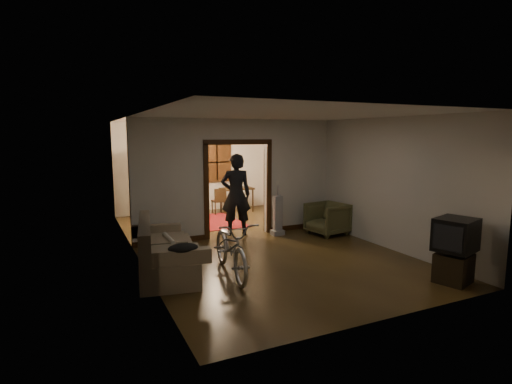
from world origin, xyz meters
TOP-DOWN VIEW (x-y plane):
  - floor at (0.00, 0.00)m, footprint 5.00×8.50m
  - ceiling at (0.00, 0.00)m, footprint 5.00×8.50m
  - wall_back at (0.00, 4.25)m, footprint 5.00×0.02m
  - wall_left at (-2.50, 0.00)m, footprint 0.02×8.50m
  - wall_right at (2.50, 0.00)m, footprint 0.02×8.50m
  - partition_wall at (0.00, 0.75)m, footprint 5.00×0.14m
  - door_casing at (0.00, 0.75)m, footprint 1.74×0.20m
  - far_window at (0.70, 4.21)m, footprint 0.98×0.06m
  - chandelier at (0.00, 2.50)m, footprint 0.24×0.24m
  - light_switch at (1.05, 0.68)m, footprint 0.08×0.01m
  - sofa at (-2.15, -1.20)m, footprint 1.28×2.22m
  - rolled_paper at (-2.05, -0.90)m, footprint 0.09×0.74m
  - jacket at (-2.10, -2.11)m, footprint 0.47×0.35m
  - bicycle at (-1.17, -1.77)m, footprint 0.86×1.95m
  - armchair at (2.01, -0.11)m, footprint 0.98×0.96m
  - tv_stand at (2.03, -3.68)m, footprint 0.66×0.63m
  - crt_tv at (2.03, -3.68)m, footprint 0.77×0.72m
  - vacuum at (0.89, 0.36)m, footprint 0.35×0.31m
  - person at (-0.03, 0.79)m, footprint 0.82×0.65m
  - oriental_rug at (-0.15, 2.43)m, footprint 1.65×2.15m
  - locker at (-1.22, 3.87)m, footprint 1.11×0.80m
  - globe at (-1.22, 3.87)m, footprint 0.25×0.25m
  - desk at (1.12, 3.54)m, footprint 1.06×0.65m
  - desk_chair at (0.47, 3.47)m, footprint 0.42×0.42m

SIDE VIEW (x-z plane):
  - floor at x=0.00m, z-range -0.01..0.01m
  - oriental_rug at x=-0.15m, z-range 0.00..0.02m
  - tv_stand at x=2.03m, z-range 0.00..0.49m
  - desk at x=1.12m, z-range 0.00..0.75m
  - armchair at x=2.01m, z-range 0.00..0.79m
  - desk_chair at x=0.47m, z-range 0.00..0.80m
  - sofa at x=-2.15m, z-range 0.00..0.96m
  - vacuum at x=0.89m, z-range 0.00..0.97m
  - bicycle at x=-1.17m, z-range 0.00..0.99m
  - rolled_paper at x=-2.05m, z-range 0.48..0.58m
  - jacket at x=-2.10m, z-range 0.61..0.75m
  - crt_tv at x=2.03m, z-range 0.54..1.08m
  - person at x=-0.03m, z-range 0.00..1.99m
  - locker at x=-1.22m, z-range 0.00..2.00m
  - door_casing at x=0.00m, z-range -0.06..2.26m
  - light_switch at x=1.05m, z-range 1.19..1.31m
  - wall_back at x=0.00m, z-range 0.00..2.80m
  - wall_left at x=-2.50m, z-range 0.00..2.80m
  - wall_right at x=2.50m, z-range 0.00..2.80m
  - partition_wall at x=0.00m, z-range 0.00..2.80m
  - far_window at x=0.70m, z-range 0.91..2.19m
  - globe at x=-1.22m, z-range 1.81..2.07m
  - chandelier at x=0.00m, z-range 2.23..2.47m
  - ceiling at x=0.00m, z-range 2.79..2.80m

